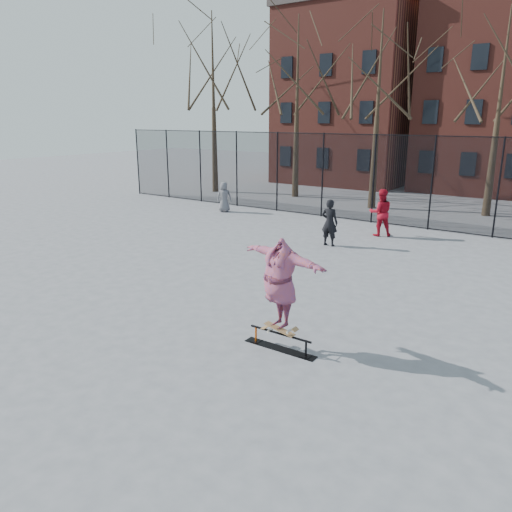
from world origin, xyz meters
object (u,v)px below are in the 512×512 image
Objects in this scene: skateboard at (279,331)px; bystander_red at (381,213)px; skate_rail at (280,343)px; bystander_grey at (224,197)px; skater at (280,286)px; bystander_black at (330,223)px.

bystander_red is (-2.26, 11.16, 0.55)m from skateboard.
bystander_grey is at bearing 132.95° from skate_rail.
skater is 1.20× the size of bystander_red.
skateboard is 0.33× the size of skater.
bystander_grey is 8.30m from bystander_black.
skater reaches higher than skateboard.
skate_rail is 11.42m from bystander_red.
bystander_grey is at bearing -25.82° from bystander_black.
skateboard is at bearing 105.61° from skater.
skateboard is at bearing 180.00° from skate_rail.
skater is 1.30× the size of bystander_black.
skater reaches higher than skate_rail.
bystander_black is 2.84m from bystander_red.
skate_rail is 0.87× the size of bystander_red.
bystander_grey is 0.80× the size of bystander_red.
skateboard is at bearing 68.09° from bystander_red.
bystander_black is (-3.21, 8.48, -0.51)m from skater.
skateboard is 0.98m from skater.
skater reaches higher than bystander_black.
skateboard is 9.08m from bystander_black.
skate_rail is 15.98m from bystander_grey.
skate_rail is 1.25m from skater.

